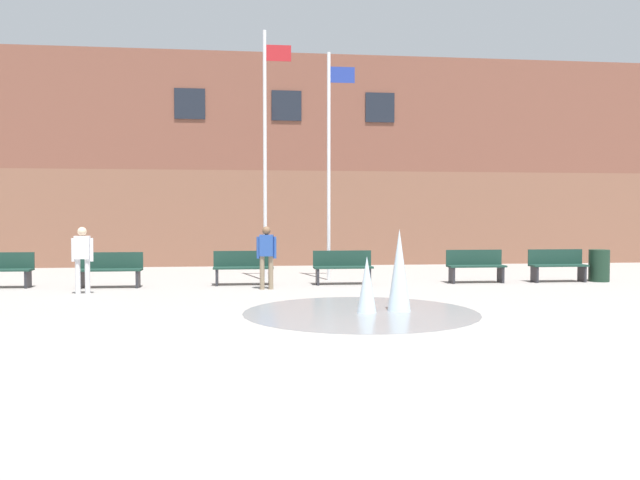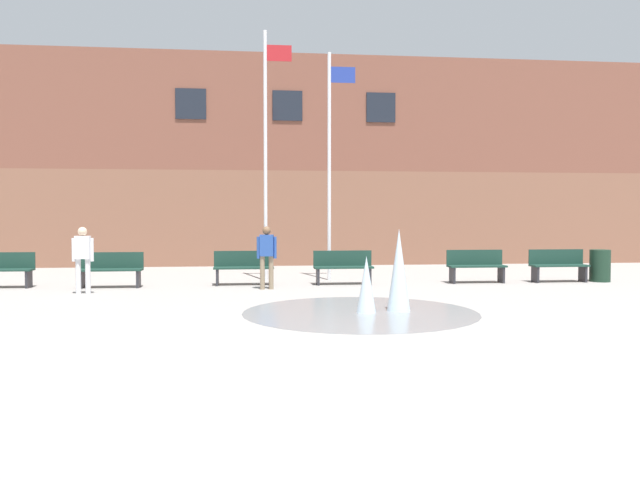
% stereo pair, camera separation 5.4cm
% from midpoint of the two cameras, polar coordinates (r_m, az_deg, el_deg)
% --- Properties ---
extents(ground_plane, '(100.00, 100.00, 0.00)m').
position_cam_midpoint_polar(ground_plane, '(6.77, 5.89, -13.65)').
color(ground_plane, gray).
extents(library_building, '(36.00, 6.05, 7.85)m').
position_cam_midpoint_polar(library_building, '(26.22, -3.32, 6.75)').
color(library_building, brown).
rests_on(library_building, ground).
extents(splash_fountain, '(4.52, 4.52, 1.60)m').
position_cam_midpoint_polar(splash_fountain, '(12.07, 5.56, -4.08)').
color(splash_fountain, gray).
rests_on(splash_fountain, ground).
extents(park_bench_far_left, '(1.60, 0.44, 0.91)m').
position_cam_midpoint_polar(park_bench_far_left, '(18.02, -27.06, -2.40)').
color(park_bench_far_left, '#28282D').
rests_on(park_bench_far_left, ground).
extents(park_bench_left_of_flagpoles, '(1.60, 0.44, 0.91)m').
position_cam_midpoint_polar(park_bench_left_of_flagpoles, '(16.98, -18.48, -2.54)').
color(park_bench_left_of_flagpoles, '#28282D').
rests_on(park_bench_left_of_flagpoles, ground).
extents(park_bench_under_left_flagpole, '(1.60, 0.44, 0.91)m').
position_cam_midpoint_polar(park_bench_under_left_flagpole, '(16.85, -6.89, -2.47)').
color(park_bench_under_left_flagpole, '#28282D').
rests_on(park_bench_under_left_flagpole, ground).
extents(park_bench_center, '(1.60, 0.44, 0.91)m').
position_cam_midpoint_polar(park_bench_center, '(16.89, 2.23, -2.45)').
color(park_bench_center, '#28282D').
rests_on(park_bench_center, ground).
extents(park_bench_near_trashcan, '(1.60, 0.44, 0.91)m').
position_cam_midpoint_polar(park_bench_near_trashcan, '(17.80, 14.17, -2.28)').
color(park_bench_near_trashcan, '#28282D').
rests_on(park_bench_near_trashcan, ground).
extents(park_bench_far_right, '(1.60, 0.44, 0.91)m').
position_cam_midpoint_polar(park_bench_far_right, '(18.73, 21.02, -2.14)').
color(park_bench_far_right, '#28282D').
rests_on(park_bench_far_right, ground).
extents(teen_by_trashcan, '(0.50, 0.21, 1.59)m').
position_cam_midpoint_polar(teen_by_trashcan, '(15.71, -20.78, -1.28)').
color(teen_by_trashcan, silver).
rests_on(teen_by_trashcan, ground).
extents(adult_watching, '(0.50, 0.25, 1.59)m').
position_cam_midpoint_polar(adult_watching, '(15.75, -4.80, -1.14)').
color(adult_watching, '#89755B').
rests_on(adult_watching, ground).
extents(flagpole_left, '(0.80, 0.10, 7.08)m').
position_cam_midpoint_polar(flagpole_left, '(17.93, -4.82, 8.38)').
color(flagpole_left, silver).
rests_on(flagpole_left, ground).
extents(flagpole_right, '(0.80, 0.10, 6.52)m').
position_cam_midpoint_polar(flagpole_right, '(18.04, 1.05, 7.43)').
color(flagpole_right, silver).
rests_on(flagpole_right, ground).
extents(trash_can, '(0.56, 0.56, 0.90)m').
position_cam_midpoint_polar(trash_can, '(19.29, 24.30, -2.15)').
color(trash_can, '#193323').
rests_on(trash_can, ground).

